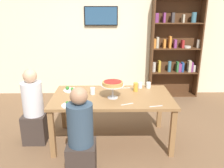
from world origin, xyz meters
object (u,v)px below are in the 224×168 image
(television, at_px, (101,16))
(salad_plate_far_diner, at_px, (71,90))
(water_glass_clear_spare, at_px, (140,85))
(cutlery_fork_near, at_px, (125,88))
(salad_plate_near_diner, at_px, (70,105))
(beer_glass_amber_tall, at_px, (136,87))
(cutlery_knife_near, at_px, (156,106))
(dining_table, at_px, (112,101))
(diner_head_west, at_px, (34,112))
(water_glass_clear_far, at_px, (93,91))
(cutlery_fork_far, at_px, (127,104))
(diner_near_left, at_px, (81,140))
(water_glass_clear_near, at_px, (149,85))
(bookshelf, at_px, (175,48))
(cutlery_knife_far, at_px, (110,89))
(deep_dish_pizza_stand, at_px, (113,85))

(television, distance_m, salad_plate_far_diner, 2.19)
(water_glass_clear_spare, bearing_deg, cutlery_fork_near, -177.48)
(salad_plate_near_diner, xyz_separation_m, cutlery_fork_near, (0.77, 0.71, -0.01))
(beer_glass_amber_tall, height_order, cutlery_knife_near, beer_glass_amber_tall)
(dining_table, bearing_deg, diner_head_west, -179.96)
(diner_head_west, distance_m, salad_plate_far_diner, 0.64)
(cutlery_knife_near, bearing_deg, cutlery_fork_near, 105.20)
(water_glass_clear_far, distance_m, cutlery_knife_near, 0.98)
(salad_plate_far_diner, distance_m, cutlery_fork_far, 1.01)
(cutlery_fork_near, xyz_separation_m, cutlery_fork_far, (-0.01, -0.66, 0.00))
(television, distance_m, cutlery_knife_near, 2.83)
(diner_near_left, distance_m, water_glass_clear_far, 0.94)
(water_glass_clear_near, distance_m, cutlery_knife_near, 0.74)
(cutlery_knife_near, bearing_deg, water_glass_clear_near, 77.28)
(bookshelf, height_order, water_glass_clear_far, bookshelf)
(water_glass_clear_near, bearing_deg, cutlery_fork_far, -120.59)
(diner_head_west, bearing_deg, diner_near_left, -45.44)
(water_glass_clear_near, distance_m, water_glass_clear_spare, 0.13)
(beer_glass_amber_tall, height_order, cutlery_knife_far, beer_glass_amber_tall)
(cutlery_fork_near, bearing_deg, deep_dish_pizza_stand, 55.41)
(salad_plate_far_diner, distance_m, water_glass_clear_near, 1.24)
(salad_plate_near_diner, xyz_separation_m, cutlery_knife_near, (1.14, -0.03, -0.01))
(dining_table, relative_size, water_glass_clear_spare, 19.39)
(television, height_order, beer_glass_amber_tall, television)
(salad_plate_far_diner, bearing_deg, cutlery_fork_near, 7.39)
(salad_plate_near_diner, bearing_deg, cutlery_fork_far, 3.35)
(water_glass_clear_far, bearing_deg, cutlery_knife_near, -28.54)
(deep_dish_pizza_stand, relative_size, salad_plate_near_diner, 1.46)
(water_glass_clear_near, bearing_deg, salad_plate_far_diner, -174.79)
(bookshelf, relative_size, water_glass_clear_near, 23.00)
(cutlery_fork_near, bearing_deg, diner_near_left, 53.59)
(cutlery_knife_near, distance_m, cutlery_knife_far, 0.93)
(cutlery_fork_near, xyz_separation_m, cutlery_knife_near, (0.37, -0.74, 0.00))
(deep_dish_pizza_stand, xyz_separation_m, cutlery_fork_near, (0.20, 0.43, -0.20))
(diner_head_west, xyz_separation_m, cutlery_fork_far, (1.37, -0.32, 0.25))
(diner_near_left, distance_m, cutlery_knife_near, 1.07)
(diner_near_left, relative_size, salad_plate_far_diner, 4.78)
(water_glass_clear_near, xyz_separation_m, water_glass_clear_far, (-0.88, -0.27, 0.00))
(television, bearing_deg, bookshelf, -3.07)
(bookshelf, bearing_deg, television, 176.93)
(cutlery_fork_near, distance_m, cutlery_knife_far, 0.24)
(television, height_order, salad_plate_far_diner, television)
(cutlery_fork_far, bearing_deg, deep_dish_pizza_stand, 107.01)
(salad_plate_far_diner, height_order, cutlery_fork_near, salad_plate_far_diner)
(water_glass_clear_near, xyz_separation_m, cutlery_knife_near, (-0.02, -0.74, -0.05))
(salad_plate_far_diner, bearing_deg, deep_dish_pizza_stand, -25.81)
(cutlery_fork_far, bearing_deg, diner_head_west, 145.11)
(diner_head_west, xyz_separation_m, salad_plate_near_diner, (0.61, -0.37, 0.27))
(television, xyz_separation_m, water_glass_clear_near, (0.80, -1.76, -1.02))
(diner_near_left, bearing_deg, deep_dish_pizza_stand, -28.03)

